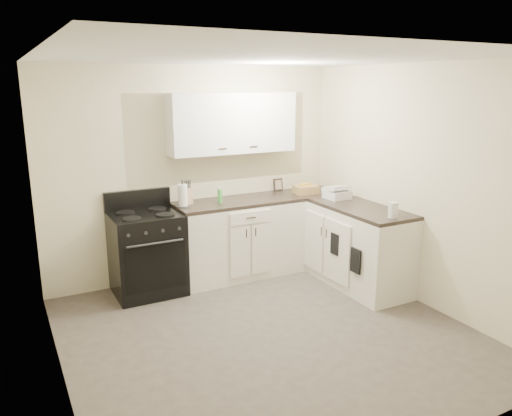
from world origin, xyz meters
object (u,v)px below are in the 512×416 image
knife_block (188,196)px  wicker_basket (306,190)px  stove (147,254)px  paper_towel (183,196)px  countertop_grill (337,195)px

knife_block → wicker_basket: knife_block is taller
knife_block → wicker_basket: (1.53, -0.14, -0.05)m
stove → knife_block: size_ratio=4.75×
stove → wicker_basket: wicker_basket is taller
paper_towel → wicker_basket: paper_towel is taller
stove → paper_towel: paper_towel is taller
knife_block → stove: bearing=169.5°
wicker_basket → stove: bearing=179.2°
stove → wicker_basket: bearing=-0.8°
paper_towel → wicker_basket: size_ratio=0.85×
knife_block → countertop_grill: (1.70, -0.56, -0.05)m
knife_block → paper_towel: 0.12m
paper_towel → countertop_grill: 1.85m
stove → knife_block: knife_block is taller
stove → wicker_basket: size_ratio=3.04×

